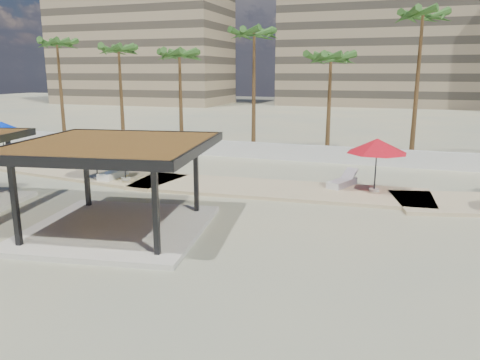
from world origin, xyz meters
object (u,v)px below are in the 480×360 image
object	(u,v)px
umbrella_a	(1,127)
lounger_b	(342,182)
pavilion_central	(115,178)
lounger_a	(114,174)
umbrella_c	(377,146)

from	to	relation	value
umbrella_a	lounger_b	distance (m)	23.97
pavilion_central	lounger_a	xyz separation A→B (m)	(-5.39, 7.71, -1.79)
umbrella_c	lounger_b	size ratio (longest dim) A/B	1.71
umbrella_c	lounger_a	distance (m)	15.07
pavilion_central	lounger_a	size ratio (longest dim) A/B	3.50
umbrella_a	umbrella_c	xyz separation A→B (m)	(25.60, -0.85, 0.08)
lounger_a	lounger_b	xyz separation A→B (m)	(13.10, 2.26, -0.01)
lounger_a	lounger_b	distance (m)	13.29
umbrella_c	lounger_b	xyz separation A→B (m)	(-1.72, 0.59, -2.18)
umbrella_c	lounger_a	bearing A→B (deg)	-173.58
umbrella_c	lounger_b	bearing A→B (deg)	161.10
umbrella_a	lounger_a	distance (m)	11.27
pavilion_central	umbrella_c	size ratio (longest dim) A/B	2.06
pavilion_central	umbrella_c	bearing A→B (deg)	35.40
pavilion_central	lounger_b	world-z (taller)	pavilion_central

